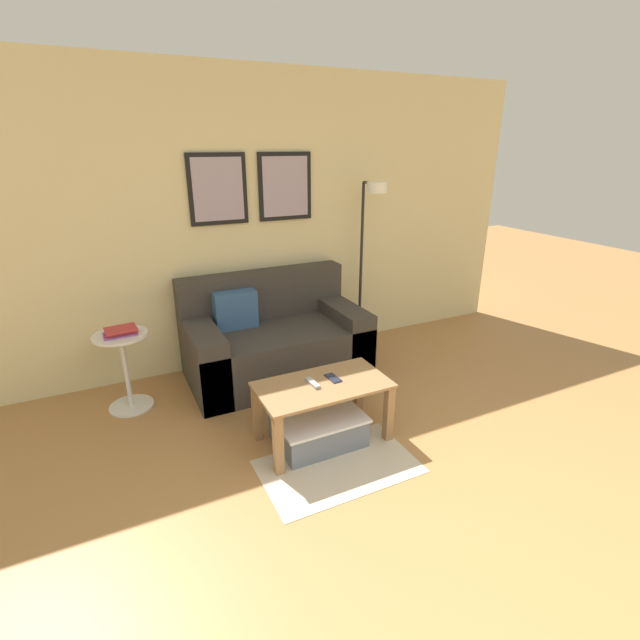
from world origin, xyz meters
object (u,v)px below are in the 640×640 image
object	(u,v)px
storage_bin	(318,428)
floor_lamp	(368,243)
couch	(274,342)
remote_control	(313,383)
cell_phone	(333,378)
side_table	(125,364)
book_stack	(121,331)
coffee_table	(323,396)

from	to	relation	value
storage_bin	floor_lamp	xyz separation A→B (m)	(1.12, 1.22, 0.96)
floor_lamp	couch	bearing A→B (deg)	-173.15
remote_control	cell_phone	distance (m)	0.16
side_table	remote_control	distance (m)	1.50
side_table	book_stack	world-z (taller)	book_stack
couch	floor_lamp	xyz separation A→B (m)	(1.01, 0.12, 0.76)
couch	book_stack	xyz separation A→B (m)	(-1.21, -0.05, 0.33)
storage_bin	side_table	bearing A→B (deg)	136.61
floor_lamp	side_table	xyz separation A→B (m)	(-2.24, -0.16, -0.70)
coffee_table	storage_bin	size ratio (longest dim) A/B	1.49
storage_bin	floor_lamp	distance (m)	1.91
floor_lamp	coffee_table	bearing A→B (deg)	-131.77
couch	coffee_table	xyz separation A→B (m)	(-0.06, -1.08, 0.03)
couch	side_table	bearing A→B (deg)	-178.27
storage_bin	cell_phone	bearing A→B (deg)	20.06
floor_lamp	cell_phone	distance (m)	1.65
book_stack	cell_phone	bearing A→B (deg)	-38.62
storage_bin	remote_control	world-z (taller)	remote_control
coffee_table	book_stack	world-z (taller)	book_stack
coffee_table	floor_lamp	size ratio (longest dim) A/B	0.55
book_stack	remote_control	world-z (taller)	book_stack
coffee_table	floor_lamp	distance (m)	1.77
coffee_table	side_table	xyz separation A→B (m)	(-1.16, 1.04, 0.03)
couch	remote_control	distance (m)	1.07
storage_bin	side_table	xyz separation A→B (m)	(-1.12, 1.06, 0.26)
coffee_table	side_table	distance (m)	1.56
couch	book_stack	bearing A→B (deg)	-177.75
couch	cell_phone	distance (m)	1.05
side_table	remote_control	bearing A→B (deg)	-42.90
storage_bin	cell_phone	size ratio (longest dim) A/B	4.24
storage_bin	coffee_table	bearing A→B (deg)	20.71
side_table	cell_phone	bearing A→B (deg)	-38.72
side_table	remote_control	xyz separation A→B (m)	(1.10, -1.02, 0.07)
coffee_table	floor_lamp	bearing A→B (deg)	48.23
coffee_table	storage_bin	xyz separation A→B (m)	(-0.04, -0.02, -0.23)
coffee_table	cell_phone	distance (m)	0.14
floor_lamp	book_stack	bearing A→B (deg)	-175.65
side_table	cell_phone	size ratio (longest dim) A/B	4.42
book_stack	cell_phone	size ratio (longest dim) A/B	1.73
book_stack	remote_control	xyz separation A→B (m)	(1.09, -1.01, -0.20)
remote_control	cell_phone	xyz separation A→B (m)	(0.16, 0.01, -0.01)
side_table	cell_phone	distance (m)	1.61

